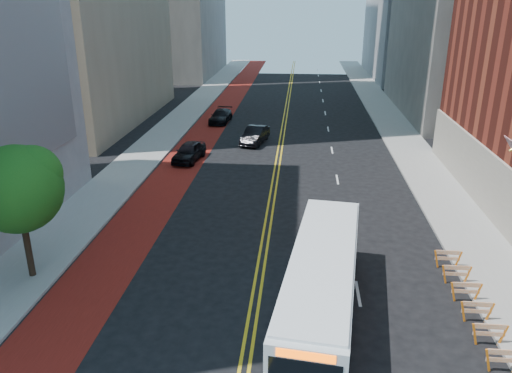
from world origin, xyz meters
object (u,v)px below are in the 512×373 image
object	(u,v)px
transit_bus	(322,285)
car_c	(221,116)
street_tree	(18,186)
car_a	(189,152)
car_b	(255,135)

from	to	relation	value
transit_bus	car_c	world-z (taller)	transit_bus
street_tree	car_a	distance (m)	20.42
car_c	transit_bus	bearing A→B (deg)	-70.26
car_a	car_c	xyz separation A→B (m)	(0.47, 14.34, -0.09)
street_tree	car_b	xyz separation A→B (m)	(8.74, 25.76, -4.12)
car_b	car_c	bearing A→B (deg)	131.21
transit_bus	car_a	distance (m)	24.39
street_tree	car_a	bearing A→B (deg)	79.62
car_a	car_c	distance (m)	14.34
car_b	transit_bus	bearing A→B (deg)	-67.24
transit_bus	car_c	xyz separation A→B (m)	(-10.11, 36.29, -1.03)
car_a	car_b	bearing A→B (deg)	58.11
transit_bus	car_b	world-z (taller)	transit_bus
transit_bus	car_a	world-z (taller)	transit_bus
street_tree	transit_bus	world-z (taller)	street_tree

